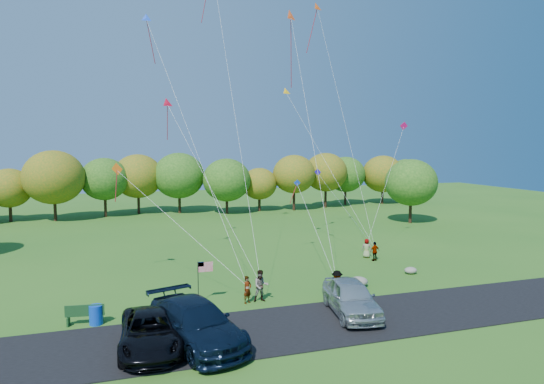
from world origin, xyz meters
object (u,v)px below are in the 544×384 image
(flyer_c, at_px, (337,285))
(flyer_e, at_px, (367,248))
(flyer_b, at_px, (261,286))
(minivan_silver, at_px, (351,297))
(minivan_navy, at_px, (196,323))
(flyer_a, at_px, (247,290))
(park_bench, at_px, (85,314))
(trash_barrel, at_px, (96,315))
(minivan_dark, at_px, (151,331))
(flyer_d, at_px, (375,251))

(flyer_c, bearing_deg, flyer_e, -94.69)
(flyer_b, bearing_deg, minivan_silver, -37.97)
(minivan_navy, relative_size, flyer_a, 4.17)
(park_bench, relative_size, trash_barrel, 1.91)
(flyer_b, xyz_separation_m, trash_barrel, (-9.07, -0.83, -0.43))
(flyer_c, relative_size, flyer_e, 1.15)
(minivan_navy, relative_size, trash_barrel, 6.63)
(minivan_dark, height_order, flyer_a, minivan_dark)
(flyer_b, xyz_separation_m, park_bench, (-9.60, -0.70, -0.37))
(minivan_navy, distance_m, park_bench, 6.59)
(flyer_e, bearing_deg, trash_barrel, 64.54)
(trash_barrel, bearing_deg, flyer_a, 5.55)
(flyer_c, relative_size, trash_barrel, 1.77)
(minivan_dark, distance_m, flyer_c, 11.57)
(minivan_silver, distance_m, flyer_b, 5.39)
(flyer_a, relative_size, trash_barrel, 1.59)
(minivan_dark, xyz_separation_m, flyer_e, (17.97, 12.70, -0.08))
(flyer_a, bearing_deg, flyer_c, -43.13)
(minivan_silver, bearing_deg, park_bench, 177.21)
(trash_barrel, bearing_deg, minivan_dark, -58.85)
(minivan_navy, xyz_separation_m, flyer_b, (4.61, 4.99, -0.09))
(minivan_silver, height_order, flyer_b, minivan_silver)
(flyer_c, distance_m, flyer_e, 11.40)
(minivan_dark, xyz_separation_m, minivan_navy, (2.02, -0.13, 0.17))
(park_bench, bearing_deg, flyer_d, 27.48)
(minivan_navy, xyz_separation_m, minivan_silver, (8.56, 1.32, -0.04))
(minivan_dark, xyz_separation_m, flyer_b, (6.64, 4.86, 0.08))
(minivan_silver, bearing_deg, flyer_c, 90.97)
(minivan_silver, relative_size, flyer_a, 3.40)
(minivan_silver, xyz_separation_m, flyer_a, (-4.79, 3.63, -0.19))
(flyer_c, bearing_deg, minivan_dark, 51.83)
(flyer_c, bearing_deg, minivan_silver, 114.59)
(minivan_silver, xyz_separation_m, flyer_d, (7.46, 10.36, -0.23))
(minivan_silver, bearing_deg, flyer_e, 66.90)
(minivan_silver, xyz_separation_m, park_bench, (-13.55, 2.97, -0.42))
(minivan_dark, bearing_deg, flyer_c, 22.43)
(minivan_dark, distance_m, flyer_a, 7.55)
(park_bench, distance_m, trash_barrel, 0.55)
(minivan_dark, xyz_separation_m, flyer_c, (10.97, 3.70, 0.04))
(minivan_navy, distance_m, trash_barrel, 6.11)
(flyer_b, distance_m, trash_barrel, 9.12)
(trash_barrel, bearing_deg, minivan_navy, -42.97)
(minivan_dark, bearing_deg, minivan_navy, 0.21)
(minivan_navy, bearing_deg, flyer_b, 30.56)
(minivan_dark, bearing_deg, minivan_silver, 10.19)
(flyer_d, bearing_deg, flyer_b, 21.19)
(minivan_silver, xyz_separation_m, flyer_c, (0.38, 2.51, -0.09))
(minivan_dark, relative_size, minivan_navy, 0.86)
(minivan_navy, bearing_deg, flyer_d, 19.42)
(flyer_e, distance_m, park_bench, 22.61)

